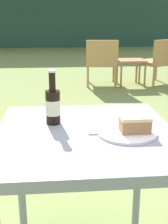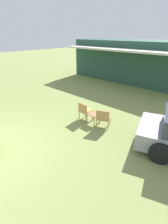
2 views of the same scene
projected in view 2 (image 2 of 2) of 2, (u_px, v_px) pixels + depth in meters
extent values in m
cube|color=#284C3D|center=(145.00, 61.00, 13.11)|extent=(10.96, 3.88, 2.94)
cube|color=silver|center=(129.00, 51.00, 11.05)|extent=(10.41, 1.20, 0.12)
cylinder|color=black|center=(163.00, 125.00, 6.49)|extent=(0.68, 0.40, 0.65)
cylinder|color=black|center=(160.00, 153.00, 4.97)|extent=(0.68, 0.40, 0.65)
cylinder|color=#B2844C|center=(94.00, 116.00, 7.57)|extent=(0.04, 0.04, 0.34)
cylinder|color=#B2844C|center=(87.00, 112.00, 7.89)|extent=(0.04, 0.04, 0.34)
cylinder|color=#B2844C|center=(86.00, 119.00, 7.31)|extent=(0.04, 0.04, 0.34)
cylinder|color=#B2844C|center=(79.00, 115.00, 7.63)|extent=(0.04, 0.04, 0.34)
cube|color=#B2844C|center=(86.00, 111.00, 7.52)|extent=(0.56, 0.55, 0.06)
cube|color=#B2844C|center=(82.00, 108.00, 7.30)|extent=(0.51, 0.10, 0.36)
cube|color=gold|center=(86.00, 110.00, 7.49)|extent=(0.50, 0.47, 0.05)
cylinder|color=#B2844C|center=(110.00, 121.00, 7.14)|extent=(0.04, 0.04, 0.34)
cylinder|color=#B2844C|center=(99.00, 119.00, 7.27)|extent=(0.04, 0.04, 0.34)
cylinder|color=#B2844C|center=(108.00, 126.00, 6.76)|extent=(0.04, 0.04, 0.34)
cylinder|color=#B2844C|center=(97.00, 124.00, 6.89)|extent=(0.04, 0.04, 0.34)
cube|color=#B2844C|center=(104.00, 118.00, 6.93)|extent=(0.67, 0.67, 0.06)
cube|color=#B2844C|center=(103.00, 115.00, 6.65)|extent=(0.48, 0.26, 0.36)
cube|color=#996B42|center=(93.00, 114.00, 7.12)|extent=(0.44, 0.39, 0.03)
cylinder|color=#996B42|center=(87.00, 119.00, 7.23)|extent=(0.03, 0.03, 0.40)
cylinder|color=#996B42|center=(94.00, 122.00, 6.98)|extent=(0.03, 0.03, 0.40)
cylinder|color=#996B42|center=(92.00, 116.00, 7.45)|extent=(0.03, 0.03, 0.40)
cylinder|color=#996B42|center=(100.00, 119.00, 7.20)|extent=(0.03, 0.03, 0.40)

